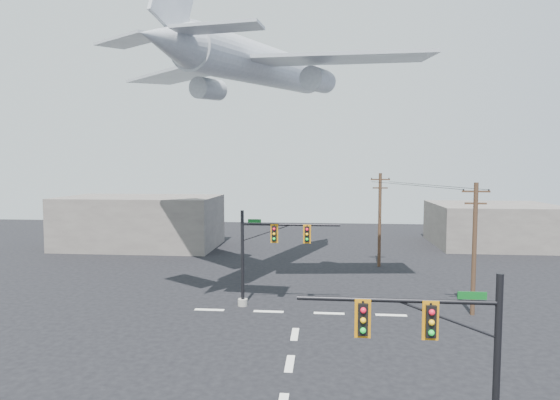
# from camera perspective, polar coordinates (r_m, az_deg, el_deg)

# --- Properties ---
(lane_markings) EXTENTS (14.00, 21.20, 0.01)m
(lane_markings) POSITION_cam_1_polar(r_m,az_deg,el_deg) (25.47, 1.42, -18.11)
(lane_markings) COLOR silver
(lane_markings) RESTS_ON ground
(signal_mast_near) EXTENTS (6.52, 0.71, 6.41)m
(signal_mast_near) POSITION_cam_1_polar(r_m,az_deg,el_deg) (16.34, 20.24, -18.49)
(signal_mast_near) COLOR gray
(signal_mast_near) RESTS_ON ground
(signal_mast_far) EXTENTS (6.98, 0.73, 6.63)m
(signal_mast_far) POSITION_cam_1_polar(r_m,az_deg,el_deg) (32.11, -2.02, -6.71)
(signal_mast_far) COLOR gray
(signal_mast_far) RESTS_ON ground
(utility_pole_a) EXTENTS (1.72, 0.29, 8.60)m
(utility_pole_a) POSITION_cam_1_polar(r_m,az_deg,el_deg) (32.67, 22.61, -5.23)
(utility_pole_a) COLOR #422B1C
(utility_pole_a) RESTS_ON ground
(utility_pole_b) EXTENTS (1.81, 0.30, 8.95)m
(utility_pole_b) POSITION_cam_1_polar(r_m,az_deg,el_deg) (45.52, 12.06, -2.15)
(utility_pole_b) COLOR #422B1C
(utility_pole_b) RESTS_ON ground
(power_lines) EXTENTS (5.96, 14.16, 0.03)m
(power_lines) POSITION_cam_1_polar(r_m,az_deg,el_deg) (38.61, 16.57, 1.78)
(power_lines) COLOR black
(airliner) EXTENTS (25.50, 27.65, 7.52)m
(airliner) POSITION_cam_1_polar(r_m,az_deg,el_deg) (38.42, -2.19, 15.99)
(airliner) COLOR #B4B9C0
(building_left) EXTENTS (18.00, 10.00, 6.00)m
(building_left) POSITION_cam_1_polar(r_m,az_deg,el_deg) (57.78, -16.63, -2.56)
(building_left) COLOR slate
(building_left) RESTS_ON ground
(building_right) EXTENTS (14.00, 12.00, 5.00)m
(building_right) POSITION_cam_1_polar(r_m,az_deg,el_deg) (62.05, 24.57, -2.78)
(building_right) COLOR slate
(building_right) RESTS_ON ground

